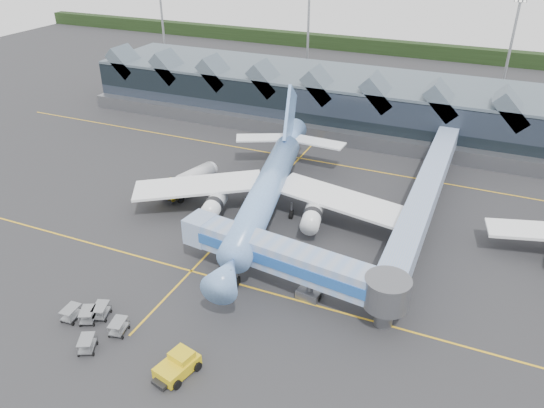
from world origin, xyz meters
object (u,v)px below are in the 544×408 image
at_px(pushback_tug, 178,365).
at_px(main_airliner, 268,188).
at_px(jet_bridge, 301,264).
at_px(fuel_truck, 191,180).

bearing_deg(pushback_tug, main_airliner, 111.02).
height_order(main_airliner, jet_bridge, main_airliner).
xyz_separation_m(main_airliner, pushback_tug, (4.26, -30.15, -3.35)).
xyz_separation_m(jet_bridge, fuel_truck, (-23.96, 16.41, -1.98)).
bearing_deg(fuel_truck, main_airliner, 7.66).
bearing_deg(pushback_tug, jet_bridge, 81.11).
height_order(jet_bridge, pushback_tug, jet_bridge).
relative_size(main_airliner, jet_bridge, 1.64).
bearing_deg(fuel_truck, jet_bridge, -19.57).
bearing_deg(main_airliner, jet_bridge, -66.11).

